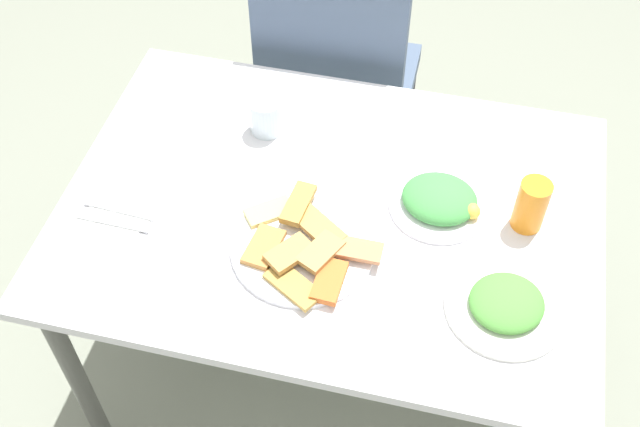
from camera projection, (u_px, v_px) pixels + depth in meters
ground_plane at (328, 365)px, 2.24m from camera, size 6.00×6.00×0.00m
dining_table at (331, 228)px, 1.76m from camera, size 1.16×0.83×0.70m
dining_chair at (336, 79)px, 2.24m from camera, size 0.42×0.43×0.92m
pide_platter at (303, 246)px, 1.62m from camera, size 0.32×0.31×0.05m
salad_plate_greens at (506, 304)px, 1.52m from camera, size 0.24×0.24×0.04m
salad_plate_rice at (440, 201)px, 1.69m from camera, size 0.22×0.22×0.05m
soda_can at (531, 205)px, 1.62m from camera, size 0.09×0.09×0.12m
drinking_glass at (266, 115)px, 1.82m from camera, size 0.08×0.08×0.09m
paper_napkin at (116, 217)px, 1.68m from camera, size 0.18×0.18×0.00m
fork at (113, 222)px, 1.67m from camera, size 0.17×0.02×0.00m
spoon at (119, 210)px, 1.69m from camera, size 0.16×0.02×0.00m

